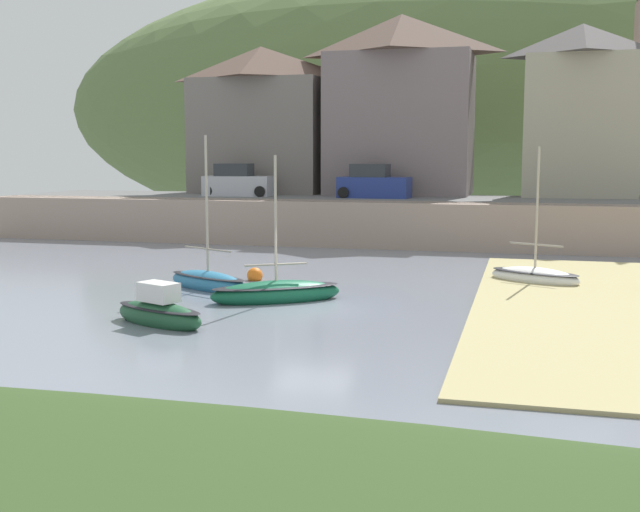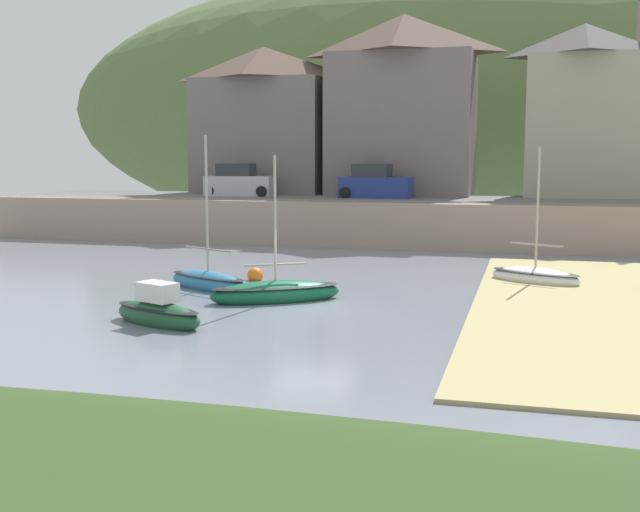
{
  "view_description": "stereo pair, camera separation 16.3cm",
  "coord_description": "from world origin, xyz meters",
  "px_view_note": "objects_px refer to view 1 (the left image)",
  "views": [
    {
      "loc": [
        6.58,
        -24.25,
        4.91
      ],
      "look_at": [
        -0.69,
        3.46,
        1.2
      ],
      "focal_mm": 44.27,
      "sensor_mm": 36.0,
      "label": 1
    },
    {
      "loc": [
        6.73,
        -24.21,
        4.91
      ],
      "look_at": [
        -0.69,
        3.46,
        1.2
      ],
      "focal_mm": 44.27,
      "sensor_mm": 36.0,
      "label": 2
    }
  ],
  "objects_px": {
    "rowboat_small_beached": "(276,293)",
    "sailboat_blue_trim": "(159,313)",
    "waterfront_building_left": "(261,119)",
    "mooring_buoy": "(255,275)",
    "waterfront_building_centre": "(401,104)",
    "parked_car_by_wall": "(373,184)",
    "waterfront_building_right": "(580,110)",
    "sailboat_far_left": "(208,281)",
    "dinghy_open_wooden": "(535,276)",
    "parked_car_near_slipway": "(237,183)"
  },
  "relations": [
    {
      "from": "rowboat_small_beached",
      "to": "sailboat_blue_trim",
      "type": "distance_m",
      "value": 4.88
    },
    {
      "from": "waterfront_building_left",
      "to": "mooring_buoy",
      "type": "bearing_deg",
      "value": -71.96
    },
    {
      "from": "waterfront_building_centre",
      "to": "parked_car_by_wall",
      "type": "distance_m",
      "value": 6.63
    },
    {
      "from": "waterfront_building_right",
      "to": "sailboat_blue_trim",
      "type": "xyz_separation_m",
      "value": [
        -13.08,
        -28.93,
        -7.15
      ]
    },
    {
      "from": "waterfront_building_centre",
      "to": "rowboat_small_beached",
      "type": "xyz_separation_m",
      "value": [
        -0.29,
        -24.55,
        -7.71
      ]
    },
    {
      "from": "rowboat_small_beached",
      "to": "sailboat_far_left",
      "type": "distance_m",
      "value": 3.54
    },
    {
      "from": "sailboat_far_left",
      "to": "parked_car_by_wall",
      "type": "bearing_deg",
      "value": 108.58
    },
    {
      "from": "waterfront_building_centre",
      "to": "sailboat_far_left",
      "type": "height_order",
      "value": "waterfront_building_centre"
    },
    {
      "from": "waterfront_building_centre",
      "to": "dinghy_open_wooden",
      "type": "bearing_deg",
      "value": -66.23
    },
    {
      "from": "rowboat_small_beached",
      "to": "waterfront_building_centre",
      "type": "bearing_deg",
      "value": 56.99
    },
    {
      "from": "waterfront_building_right",
      "to": "sailboat_blue_trim",
      "type": "distance_m",
      "value": 32.54
    },
    {
      "from": "waterfront_building_right",
      "to": "rowboat_small_beached",
      "type": "xyz_separation_m",
      "value": [
        -10.93,
        -24.55,
        -7.21
      ]
    },
    {
      "from": "rowboat_small_beached",
      "to": "mooring_buoy",
      "type": "height_order",
      "value": "rowboat_small_beached"
    },
    {
      "from": "waterfront_building_centre",
      "to": "sailboat_blue_trim",
      "type": "height_order",
      "value": "waterfront_building_centre"
    },
    {
      "from": "sailboat_far_left",
      "to": "parked_car_by_wall",
      "type": "xyz_separation_m",
      "value": [
        2.6,
        18.42,
        2.91
      ]
    },
    {
      "from": "sailboat_far_left",
      "to": "sailboat_blue_trim",
      "type": "relative_size",
      "value": 1.66
    },
    {
      "from": "parked_car_near_slipway",
      "to": "parked_car_by_wall",
      "type": "relative_size",
      "value": 0.99
    },
    {
      "from": "dinghy_open_wooden",
      "to": "mooring_buoy",
      "type": "bearing_deg",
      "value": -142.69
    },
    {
      "from": "parked_car_near_slipway",
      "to": "mooring_buoy",
      "type": "relative_size",
      "value": 6.7
    },
    {
      "from": "waterfront_building_left",
      "to": "waterfront_building_right",
      "type": "relative_size",
      "value": 0.94
    },
    {
      "from": "dinghy_open_wooden",
      "to": "sailboat_far_left",
      "type": "xyz_separation_m",
      "value": [
        -11.6,
        -4.37,
        0.02
      ]
    },
    {
      "from": "waterfront_building_centre",
      "to": "mooring_buoy",
      "type": "distance_m",
      "value": 22.11
    },
    {
      "from": "dinghy_open_wooden",
      "to": "rowboat_small_beached",
      "type": "xyz_separation_m",
      "value": [
        -8.46,
        -6.0,
        0.02
      ]
    },
    {
      "from": "waterfront_building_left",
      "to": "waterfront_building_centre",
      "type": "relative_size",
      "value": 0.85
    },
    {
      "from": "waterfront_building_left",
      "to": "parked_car_by_wall",
      "type": "bearing_deg",
      "value": -28.4
    },
    {
      "from": "rowboat_small_beached",
      "to": "waterfront_building_right",
      "type": "bearing_deg",
      "value": 33.67
    },
    {
      "from": "rowboat_small_beached",
      "to": "mooring_buoy",
      "type": "xyz_separation_m",
      "value": [
        -2.17,
        4.02,
        -0.1
      ]
    },
    {
      "from": "waterfront_building_centre",
      "to": "parked_car_near_slipway",
      "type": "bearing_deg",
      "value": -153.89
    },
    {
      "from": "waterfront_building_left",
      "to": "sailboat_blue_trim",
      "type": "height_order",
      "value": "waterfront_building_left"
    },
    {
      "from": "waterfront_building_centre",
      "to": "waterfront_building_left",
      "type": "bearing_deg",
      "value": 180.0
    },
    {
      "from": "waterfront_building_centre",
      "to": "parked_car_near_slipway",
      "type": "height_order",
      "value": "waterfront_building_centre"
    },
    {
      "from": "waterfront_building_left",
      "to": "mooring_buoy",
      "type": "relative_size",
      "value": 15.13
    },
    {
      "from": "dinghy_open_wooden",
      "to": "rowboat_small_beached",
      "type": "height_order",
      "value": "dinghy_open_wooden"
    },
    {
      "from": "sailboat_far_left",
      "to": "mooring_buoy",
      "type": "bearing_deg",
      "value": 94.54
    },
    {
      "from": "waterfront_building_left",
      "to": "sailboat_far_left",
      "type": "height_order",
      "value": "waterfront_building_left"
    },
    {
      "from": "dinghy_open_wooden",
      "to": "parked_car_by_wall",
      "type": "bearing_deg",
      "value": 149.35
    },
    {
      "from": "sailboat_far_left",
      "to": "waterfront_building_right",
      "type": "bearing_deg",
      "value": 85.08
    },
    {
      "from": "waterfront_building_right",
      "to": "parked_car_by_wall",
      "type": "distance_m",
      "value": 13.04
    },
    {
      "from": "waterfront_building_left",
      "to": "parked_car_near_slipway",
      "type": "xyz_separation_m",
      "value": [
        -0.03,
        -4.5,
        -3.97
      ]
    },
    {
      "from": "waterfront_building_right",
      "to": "rowboat_small_beached",
      "type": "height_order",
      "value": "waterfront_building_right"
    },
    {
      "from": "parked_car_by_wall",
      "to": "waterfront_building_left",
      "type": "bearing_deg",
      "value": 155.16
    },
    {
      "from": "parked_car_by_wall",
      "to": "parked_car_near_slipway",
      "type": "bearing_deg",
      "value": -176.44
    },
    {
      "from": "rowboat_small_beached",
      "to": "parked_car_near_slipway",
      "type": "relative_size",
      "value": 1.22
    },
    {
      "from": "waterfront_building_right",
      "to": "sailboat_far_left",
      "type": "xyz_separation_m",
      "value": [
        -14.06,
        -22.92,
        -7.21
      ]
    },
    {
      "from": "mooring_buoy",
      "to": "dinghy_open_wooden",
      "type": "bearing_deg",
      "value": 10.59
    },
    {
      "from": "waterfront_building_left",
      "to": "sailboat_blue_trim",
      "type": "xyz_separation_m",
      "value": [
        6.71,
        -28.93,
        -6.82
      ]
    },
    {
      "from": "waterfront_building_centre",
      "to": "rowboat_small_beached",
      "type": "bearing_deg",
      "value": -90.67
    },
    {
      "from": "waterfront_building_centre",
      "to": "rowboat_small_beached",
      "type": "relative_size",
      "value": 2.17
    },
    {
      "from": "dinghy_open_wooden",
      "to": "parked_car_near_slipway",
      "type": "bearing_deg",
      "value": 167.73
    },
    {
      "from": "rowboat_small_beached",
      "to": "sailboat_blue_trim",
      "type": "relative_size",
      "value": 1.46
    }
  ]
}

